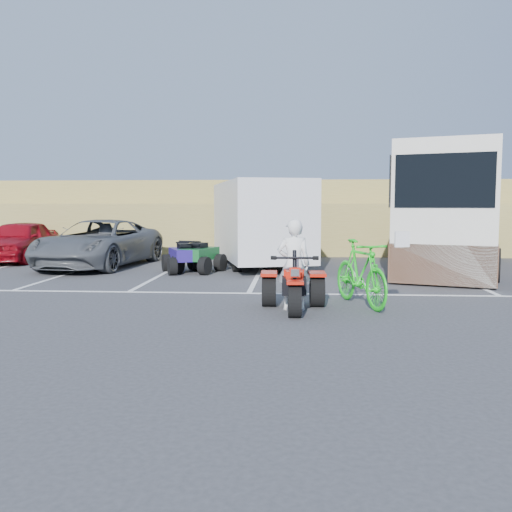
# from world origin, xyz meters

# --- Properties ---
(ground) EXTENTS (100.00, 100.00, 0.00)m
(ground) POSITION_xyz_m (0.00, 0.00, 0.00)
(ground) COLOR #38383B
(ground) RESTS_ON ground
(parking_stripes) EXTENTS (28.00, 5.16, 0.01)m
(parking_stripes) POSITION_xyz_m (0.87, 4.07, 0.00)
(parking_stripes) COLOR white
(parking_stripes) RESTS_ON ground
(grass_embankment) EXTENTS (40.00, 8.50, 3.10)m
(grass_embankment) POSITION_xyz_m (0.00, 15.48, 1.42)
(grass_embankment) COLOR olive
(grass_embankment) RESTS_ON ground
(red_trike_atv) EXTENTS (1.27, 1.67, 1.06)m
(red_trike_atv) POSITION_xyz_m (0.99, 0.46, 0.00)
(red_trike_atv) COLOR red
(red_trike_atv) RESTS_ON ground
(rider) EXTENTS (0.63, 0.42, 1.69)m
(rider) POSITION_xyz_m (0.98, 0.61, 0.84)
(rider) COLOR white
(rider) RESTS_ON ground
(green_dirt_bike) EXTENTS (1.27, 2.21, 1.28)m
(green_dirt_bike) POSITION_xyz_m (2.27, 1.10, 0.64)
(green_dirt_bike) COLOR #14BF19
(green_dirt_bike) RESTS_ON ground
(grey_pickup) EXTENTS (3.11, 5.61, 1.48)m
(grey_pickup) POSITION_xyz_m (-5.14, 7.28, 0.74)
(grey_pickup) COLOR #4D5155
(grey_pickup) RESTS_ON ground
(red_car) EXTENTS (2.05, 4.31, 1.42)m
(red_car) POSITION_xyz_m (-8.56, 8.80, 0.71)
(red_car) COLOR maroon
(red_car) RESTS_ON ground
(cargo_trailer) EXTENTS (3.66, 6.11, 2.67)m
(cargo_trailer) POSITION_xyz_m (-0.11, 7.90, 1.44)
(cargo_trailer) COLOR silver
(cargo_trailer) RESTS_ON ground
(rv_motorhome) EXTENTS (5.46, 9.93, 3.48)m
(rv_motorhome) POSITION_xyz_m (6.02, 8.12, 1.51)
(rv_motorhome) COLOR silver
(rv_motorhome) RESTS_ON ground
(quad_atv_blue) EXTENTS (1.56, 1.75, 0.95)m
(quad_atv_blue) POSITION_xyz_m (-2.16, 5.94, 0.00)
(quad_atv_blue) COLOR navy
(quad_atv_blue) RESTS_ON ground
(quad_atv_green) EXTENTS (1.51, 1.74, 0.96)m
(quad_atv_green) POSITION_xyz_m (-1.75, 6.06, 0.00)
(quad_atv_green) COLOR #135322
(quad_atv_green) RESTS_ON ground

